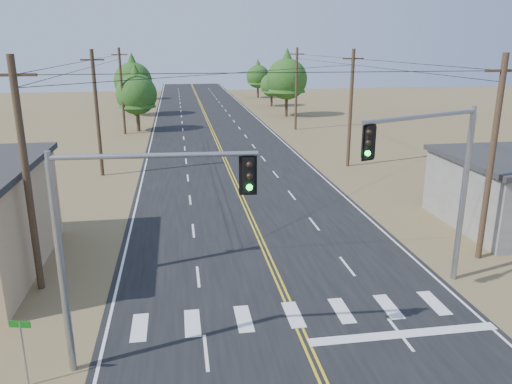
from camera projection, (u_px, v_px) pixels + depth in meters
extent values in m
cube|color=black|center=(232.00, 176.00, 40.68)|extent=(15.00, 200.00, 0.02)
cylinder|color=#4C3826|center=(27.00, 179.00, 20.64)|extent=(0.30, 0.30, 10.00)
cube|color=#4C3826|center=(13.00, 75.00, 19.45)|extent=(1.80, 0.12, 0.12)
cylinder|color=#4C3826|center=(97.00, 114.00, 39.58)|extent=(0.30, 0.30, 10.00)
cube|color=#4C3826|center=(92.00, 60.00, 38.38)|extent=(1.80, 0.12, 0.12)
cylinder|color=#4C3826|center=(122.00, 92.00, 58.51)|extent=(0.30, 0.30, 10.00)
cube|color=#4C3826|center=(119.00, 55.00, 57.32)|extent=(1.80, 0.12, 0.12)
cylinder|color=#4C3826|center=(491.00, 161.00, 23.79)|extent=(0.30, 0.30, 10.00)
cube|color=#4C3826|center=(504.00, 71.00, 22.59)|extent=(1.80, 0.12, 0.12)
cylinder|color=#4C3826|center=(351.00, 109.00, 42.72)|extent=(0.30, 0.30, 10.00)
cube|color=#4C3826|center=(353.00, 59.00, 41.53)|extent=(1.80, 0.12, 0.12)
cylinder|color=#4C3826|center=(296.00, 89.00, 61.66)|extent=(0.30, 0.30, 10.00)
cube|color=#4C3826|center=(297.00, 54.00, 60.46)|extent=(1.80, 0.12, 0.12)
cylinder|color=gray|center=(62.00, 272.00, 15.54)|extent=(0.24, 0.24, 7.08)
cylinder|color=gray|center=(48.00, 161.00, 14.53)|extent=(0.18, 0.18, 0.61)
cylinder|color=gray|center=(155.00, 156.00, 14.79)|extent=(6.15, 0.52, 0.16)
cube|color=black|center=(248.00, 175.00, 15.24)|extent=(0.37, 0.32, 1.11)
sphere|color=black|center=(249.00, 165.00, 14.97)|extent=(0.20, 0.20, 0.20)
sphere|color=black|center=(249.00, 176.00, 15.07)|extent=(0.20, 0.20, 0.20)
sphere|color=#0CE533|center=(249.00, 187.00, 15.17)|extent=(0.20, 0.20, 0.20)
cylinder|color=gray|center=(463.00, 200.00, 21.86)|extent=(0.26, 0.26, 7.58)
cylinder|color=gray|center=(474.00, 114.00, 20.78)|extent=(0.19, 0.19, 0.65)
cylinder|color=gray|center=(423.00, 116.00, 19.16)|extent=(5.82, 2.61, 0.17)
cube|color=black|center=(369.00, 142.00, 17.94)|extent=(0.48, 0.45, 1.19)
sphere|color=black|center=(369.00, 132.00, 17.65)|extent=(0.22, 0.22, 0.22)
sphere|color=black|center=(368.00, 143.00, 17.76)|extent=(0.22, 0.22, 0.22)
sphere|color=#0CE533|center=(368.00, 153.00, 17.87)|extent=(0.22, 0.22, 0.22)
cylinder|color=gray|center=(24.00, 354.00, 15.44)|extent=(0.05, 0.05, 2.27)
cube|color=#0E6512|center=(20.00, 324.00, 15.14)|extent=(0.67, 0.18, 0.23)
cylinder|color=#3F2D1E|center=(138.00, 119.00, 61.31)|extent=(0.44, 0.44, 2.96)
cone|color=#1C4F16|center=(136.00, 85.00, 60.14)|extent=(4.61, 4.61, 5.26)
sphere|color=#1C4F16|center=(136.00, 94.00, 60.45)|extent=(4.93, 4.93, 4.93)
cylinder|color=#3F2D1E|center=(135.00, 105.00, 74.70)|extent=(0.45, 0.45, 3.33)
cone|color=#1C4F16|center=(132.00, 73.00, 73.39)|extent=(5.18, 5.18, 5.92)
sphere|color=#1C4F16|center=(133.00, 81.00, 73.73)|extent=(5.55, 5.55, 5.55)
cylinder|color=#3F2D1E|center=(132.00, 93.00, 96.26)|extent=(0.48, 0.48, 2.74)
cone|color=#1C4F16|center=(131.00, 72.00, 95.17)|extent=(4.27, 4.27, 4.88)
sphere|color=#1C4F16|center=(131.00, 78.00, 95.46)|extent=(4.57, 4.57, 4.57)
cylinder|color=#3F2D1E|center=(286.00, 104.00, 73.96)|extent=(0.45, 0.45, 3.57)
cone|color=#1C4F16|center=(287.00, 70.00, 72.55)|extent=(5.55, 5.55, 6.34)
sphere|color=#1C4F16|center=(287.00, 79.00, 72.92)|extent=(5.95, 5.95, 5.95)
cylinder|color=#3F2D1E|center=(271.00, 99.00, 86.21)|extent=(0.40, 0.40, 2.35)
cone|color=#1C4F16|center=(272.00, 80.00, 85.28)|extent=(3.66, 3.66, 4.18)
sphere|color=#1C4F16|center=(272.00, 85.00, 85.52)|extent=(3.92, 3.92, 3.92)
cylinder|color=#3F2D1E|center=(258.00, 91.00, 99.75)|extent=(0.41, 0.41, 2.74)
cone|color=#1C4F16|center=(258.00, 71.00, 98.67)|extent=(4.26, 4.26, 4.87)
sphere|color=#1C4F16|center=(258.00, 77.00, 98.95)|extent=(4.56, 4.56, 4.56)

